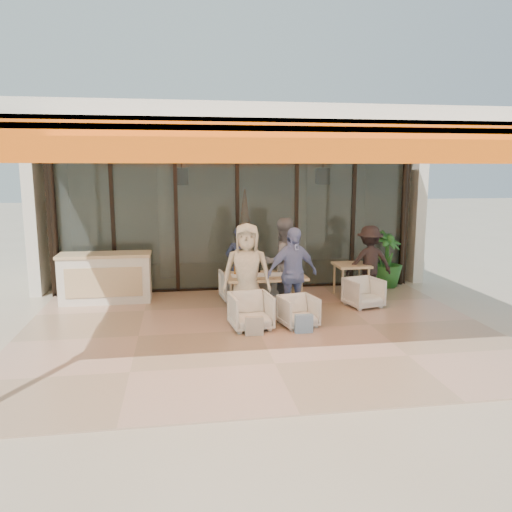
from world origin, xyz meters
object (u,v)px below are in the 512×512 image
Objects in this scene: side_table at (351,269)px; potted_palm at (386,259)px; dining_table at (265,278)px; diner_grey at (282,262)px; chair_near_left at (251,310)px; side_chair at (364,291)px; chair_far_right at (277,283)px; standing_woman at (369,262)px; host_counter at (106,278)px; diner_cream at (247,273)px; chair_near_right at (298,310)px; diner_periwinkle at (292,274)px; diner_navy at (241,267)px; chair_far_left at (238,284)px.

potted_palm reaches higher than side_table.
diner_grey is (0.43, 0.44, 0.21)m from dining_table.
dining_table is 2.01× the size of side_table.
side_chair is (2.42, 1.01, -0.02)m from chair_near_left.
chair_far_right is 0.44× the size of standing_woman.
potted_palm is at bearing 36.10° from side_table.
host_counter is at bearing -4.64° from standing_woman.
diner_cream is 2.54m from side_chair.
standing_woman is (0.39, 0.73, 0.45)m from side_chair.
chair_near_right is 0.34× the size of diner_grey.
host_counter is 3.19m from diner_cream.
diner_grey is at bearing -156.35° from potted_palm.
dining_table is 0.96× the size of standing_woman.
diner_cream is 0.84m from diner_periwinkle.
dining_table reaches higher than side_table.
host_counter is 3.56m from chair_far_right.
side_table reaches higher than chair_near_left.
side_table is at bearing 23.44° from diner_periwinkle.
diner_grey is (0.00, -0.50, 0.55)m from chair_far_right.
diner_navy is at bearing -15.51° from host_counter.
host_counter is 1.23× the size of dining_table.
chair_far_left is 1.09× the size of side_chair.
host_counter is 2.64× the size of chair_near_left.
diner_grey is (0.84, 0.00, 0.07)m from diner_navy.
host_counter is at bearing -20.94° from chair_far_right.
side_table is at bearing 35.26° from chair_near_right.
host_counter is 6.27m from potted_palm.
chair_far_left is at bearing 99.13° from diner_cream.
dining_table is 0.84× the size of diner_cream.
side_table is at bearing 28.96° from chair_near_left.
chair_near_right is 1.14m from diner_cream.
diner_cream is (-0.41, -0.46, 0.21)m from dining_table.
diner_grey is 1.05× the size of diner_periwinkle.
diner_grey reaches higher than dining_table.
diner_navy is (-0.41, 0.44, 0.13)m from dining_table.
dining_table is 1.11m from chair_near_right.
host_counter is 1.03× the size of diner_cream.
diner_navy is at bearing 156.37° from side_chair.
dining_table is 0.65m from diner_cream.
host_counter is 1.13× the size of diner_navy.
chair_far_left is at bearing 82.91° from chair_near_left.
chair_far_left is 0.84m from chair_far_right.
host_counter is at bearing -7.76° from diner_navy.
diner_periwinkle reaches higher than chair_far_right.
chair_near_left is 0.45× the size of standing_woman.
diner_navy is at bearing 6.55° from standing_woman.
diner_grey reaches higher than potted_palm.
side_table is (1.58, 0.36, -0.25)m from diner_grey.
host_counter reaches higher than chair_far_right.
chair_far_right is 1.49m from diner_periwinkle.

